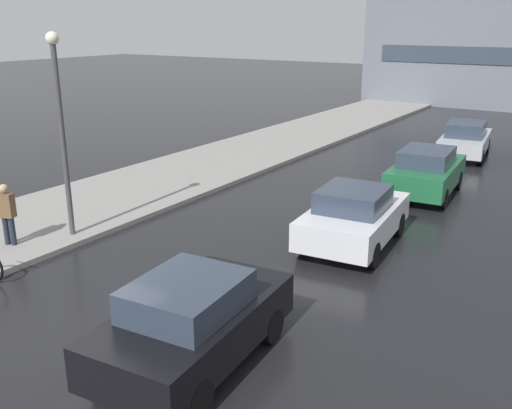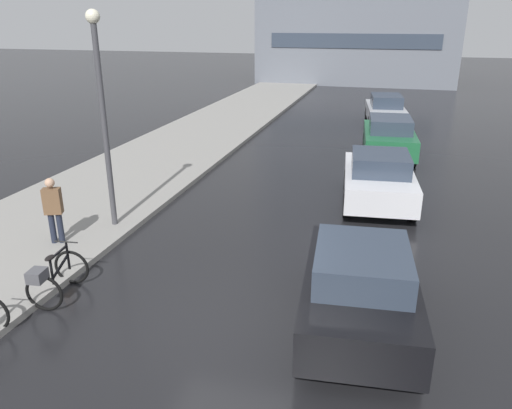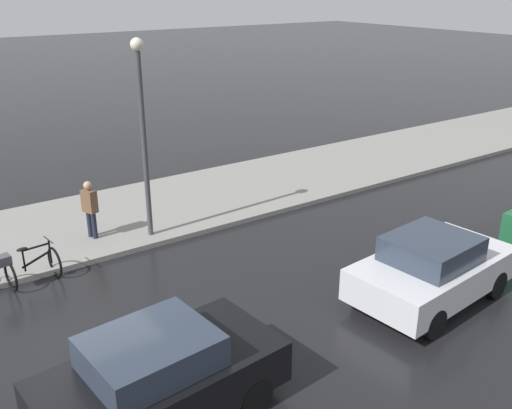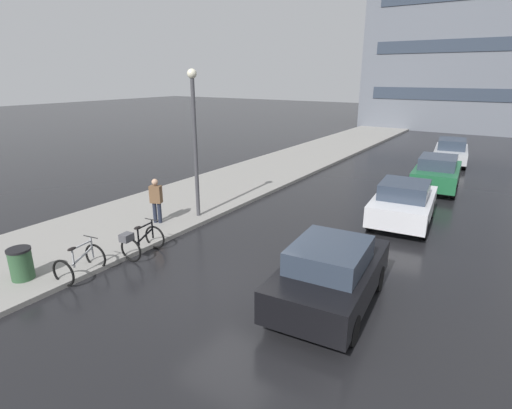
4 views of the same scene
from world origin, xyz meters
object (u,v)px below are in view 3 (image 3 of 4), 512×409
(bicycle_second, at_px, (27,266))
(pedestrian, at_px, (90,208))
(car_white, at_px, (432,268))
(streetlamp, at_px, (143,123))
(car_black, at_px, (159,376))

(bicycle_second, distance_m, pedestrian, 2.59)
(car_white, relative_size, streetlamp, 0.76)
(pedestrian, xyz_separation_m, streetlamp, (0.71, 1.38, 2.27))
(bicycle_second, distance_m, car_white, 9.24)
(pedestrian, bearing_deg, car_black, -11.31)
(car_white, relative_size, pedestrian, 2.33)
(streetlamp, bearing_deg, pedestrian, -117.41)
(bicycle_second, bearing_deg, pedestrian, 124.91)
(streetlamp, bearing_deg, car_white, 29.72)
(car_black, relative_size, car_white, 1.00)
(car_black, xyz_separation_m, pedestrian, (-7.21, 1.44, 0.18))
(bicycle_second, bearing_deg, car_black, 6.35)
(pedestrian, height_order, streetlamp, streetlamp)
(car_black, xyz_separation_m, car_white, (0.04, 6.55, -0.02))
(bicycle_second, height_order, pedestrian, pedestrian)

